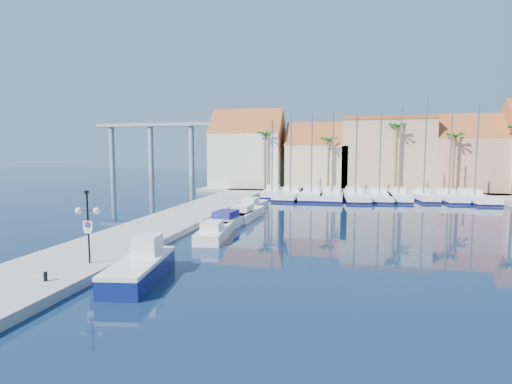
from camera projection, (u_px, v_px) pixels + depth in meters
ground at (230, 269)px, 22.38m from camera, size 260.00×260.00×0.00m
quay_west at (177, 219)px, 37.37m from camera, size 6.00×77.00×0.50m
shore_north at (365, 189)px, 66.98m from camera, size 54.00×16.00×0.50m
lamp_post at (88, 216)px, 21.44m from camera, size 1.35×0.50×3.99m
bollard at (45, 277)px, 18.67m from camera, size 0.18×0.18×0.44m
fishing_boat at (141, 266)px, 20.43m from camera, size 2.83×6.21×2.09m
motorboat_west_0 at (214, 232)px, 30.10m from camera, size 2.43×6.00×1.40m
motorboat_west_1 at (229, 220)px, 35.66m from camera, size 3.01×7.48×1.40m
motorboat_west_2 at (244, 213)px, 39.51m from camera, size 2.65×7.35×1.40m
motorboat_west_3 at (252, 205)px, 45.28m from camera, size 2.65×6.71×1.40m
sailboat_0 at (272, 192)px, 59.00m from camera, size 2.81×9.16×11.16m
sailboat_1 at (291, 194)px, 57.03m from camera, size 4.01×11.93×11.74m
sailboat_2 at (311, 194)px, 56.74m from camera, size 3.63×12.14×11.71m
sailboat_3 at (332, 195)px, 55.63m from camera, size 3.13×11.26×12.38m
sailboat_4 at (355, 195)px, 55.08m from camera, size 3.82×11.76×11.62m
sailboat_5 at (379, 195)px, 55.01m from camera, size 3.03×11.16×11.83m
sailboat_6 at (398, 196)px, 54.72m from camera, size 3.38×10.89×12.62m
sailboat_7 at (422, 196)px, 54.27m from camera, size 2.93×9.08×13.62m
sailboat_8 at (447, 196)px, 53.55m from camera, size 3.21×9.80×11.57m
sailboat_9 at (472, 197)px, 52.73m from camera, size 3.73×11.17×12.70m
building_0 at (248, 152)px, 69.54m from camera, size 12.30×9.00×13.50m
building_1 at (317, 159)px, 67.17m from camera, size 10.30×8.00×11.00m
building_2 at (385, 154)px, 65.76m from camera, size 14.20×10.20×11.50m
building_3 at (466, 156)px, 62.33m from camera, size 10.30×8.00×12.00m
palm_0 at (265, 136)px, 63.59m from camera, size 2.60×2.60×10.15m
palm_1 at (329, 142)px, 61.60m from camera, size 2.60×2.60×9.15m
palm_2 at (397, 128)px, 59.34m from camera, size 2.60×2.60×11.15m
palm_3 at (455, 138)px, 57.81m from camera, size 2.60×2.60×9.65m
viaduct at (174, 138)px, 109.27m from camera, size 48.00×2.20×14.45m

